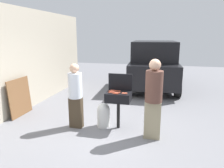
{
  "coord_description": "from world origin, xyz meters",
  "views": [
    {
      "loc": [
        1.15,
        -4.58,
        2.27
      ],
      "look_at": [
        -0.15,
        0.74,
        1.0
      ],
      "focal_mm": 33.89,
      "sensor_mm": 36.0,
      "label": 1
    }
  ],
  "objects": [
    {
      "name": "house_wall_side",
      "position": [
        -3.04,
        1.0,
        1.54
      ],
      "size": [
        0.24,
        8.0,
        3.08
      ],
      "primitive_type": "cube",
      "color": "#B2A893",
      "rests_on": "ground"
    },
    {
      "name": "hot_dog_4",
      "position": [
        -0.01,
        0.21,
        0.93
      ],
      "size": [
        0.13,
        0.03,
        0.03
      ],
      "primitive_type": "cylinder",
      "rotation": [
        0.0,
        1.57,
        0.06
      ],
      "color": "#B74C33",
      "rests_on": "bbq_grill"
    },
    {
      "name": "hot_dog_6",
      "position": [
        -0.03,
        0.15,
        0.93
      ],
      "size": [
        0.13,
        0.04,
        0.03
      ],
      "primitive_type": "cylinder",
      "rotation": [
        0.0,
        1.57,
        0.1
      ],
      "color": "#B74C33",
      "rests_on": "bbq_grill"
    },
    {
      "name": "leaning_board",
      "position": [
        -2.79,
        0.43,
        0.54
      ],
      "size": [
        0.1,
        0.9,
        1.07
      ],
      "primitive_type": "cube",
      "rotation": [
        0.0,
        -0.07,
        0.0
      ],
      "color": "brown",
      "rests_on": "ground"
    },
    {
      "name": "hot_dog_0",
      "position": [
        0.1,
        0.08,
        0.93
      ],
      "size": [
        0.13,
        0.03,
        0.03
      ],
      "primitive_type": "cylinder",
      "rotation": [
        0.0,
        1.57,
        -0.05
      ],
      "color": "#AD4228",
      "rests_on": "bbq_grill"
    },
    {
      "name": "ground_plane",
      "position": [
        0.0,
        0.0,
        0.0
      ],
      "size": [
        24.0,
        24.0,
        0.0
      ],
      "primitive_type": "plane",
      "color": "slate"
    },
    {
      "name": "hot_dog_5",
      "position": [
        -0.03,
        0.36,
        0.93
      ],
      "size": [
        0.13,
        0.04,
        0.03
      ],
      "primitive_type": "cylinder",
      "rotation": [
        0.0,
        1.57,
        -0.1
      ],
      "color": "#B74C33",
      "rests_on": "bbq_grill"
    },
    {
      "name": "grill_lid_open",
      "position": [
        0.13,
        0.46,
        1.13
      ],
      "size": [
        0.6,
        0.05,
        0.42
      ],
      "primitive_type": "cube",
      "color": "black",
      "rests_on": "bbq_grill"
    },
    {
      "name": "hot_dog_7",
      "position": [
        0.11,
        0.32,
        0.93
      ],
      "size": [
        0.13,
        0.03,
        0.03
      ],
      "primitive_type": "cylinder",
      "rotation": [
        0.0,
        1.57,
        0.06
      ],
      "color": "#AD4228",
      "rests_on": "bbq_grill"
    },
    {
      "name": "person_right",
      "position": [
        0.98,
        -0.09,
        0.97
      ],
      "size": [
        0.38,
        0.38,
        1.79
      ],
      "rotation": [
        0.0,
        0.0,
        3.15
      ],
      "color": "gray",
      "rests_on": "ground"
    },
    {
      "name": "hot_dog_3",
      "position": [
        0.29,
        0.19,
        0.93
      ],
      "size": [
        0.13,
        0.04,
        0.03
      ],
      "primitive_type": "cylinder",
      "rotation": [
        0.0,
        1.57,
        0.08
      ],
      "color": "#C6593D",
      "rests_on": "bbq_grill"
    },
    {
      "name": "hot_dog_9",
      "position": [
        0.11,
        0.14,
        0.93
      ],
      "size": [
        0.13,
        0.03,
        0.03
      ],
      "primitive_type": "cylinder",
      "rotation": [
        0.0,
        1.57,
        0.06
      ],
      "color": "#B74C33",
      "rests_on": "bbq_grill"
    },
    {
      "name": "propane_tank",
      "position": [
        -0.25,
        0.23,
        0.32
      ],
      "size": [
        0.32,
        0.32,
        0.62
      ],
      "color": "silver",
      "rests_on": "ground"
    },
    {
      "name": "hot_dog_2",
      "position": [
        0.13,
        0.18,
        0.93
      ],
      "size": [
        0.13,
        0.04,
        0.03
      ],
      "primitive_type": "cylinder",
      "rotation": [
        0.0,
        1.57,
        0.1
      ],
      "color": "#C6593D",
      "rests_on": "bbq_grill"
    },
    {
      "name": "hot_dog_8",
      "position": [
        -0.06,
        0.29,
        0.93
      ],
      "size": [
        0.13,
        0.03,
        0.03
      ],
      "primitive_type": "cylinder",
      "rotation": [
        0.0,
        1.57,
        0.05
      ],
      "color": "#B74C33",
      "rests_on": "bbq_grill"
    },
    {
      "name": "hot_dog_1",
      "position": [
        0.3,
        0.13,
        0.93
      ],
      "size": [
        0.13,
        0.04,
        0.03
      ],
      "primitive_type": "cylinder",
      "rotation": [
        0.0,
        1.57,
        0.11
      ],
      "color": "#C6593D",
      "rests_on": "bbq_grill"
    },
    {
      "name": "person_left",
      "position": [
        -0.9,
        0.04,
        0.87
      ],
      "size": [
        0.34,
        0.34,
        1.61
      ],
      "rotation": [
        0.0,
        0.0,
        0.2
      ],
      "color": "#3F3323",
      "rests_on": "ground"
    },
    {
      "name": "bbq_grill",
      "position": [
        0.13,
        0.24,
        0.78
      ],
      "size": [
        0.6,
        0.44,
        0.92
      ],
      "color": "black",
      "rests_on": "ground"
    },
    {
      "name": "parked_minivan",
      "position": [
        0.73,
        4.8,
        1.03
      ],
      "size": [
        2.24,
        4.51,
        2.02
      ],
      "rotation": [
        0.0,
        0.0,
        3.2
      ],
      "color": "black",
      "rests_on": "ground"
    }
  ]
}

